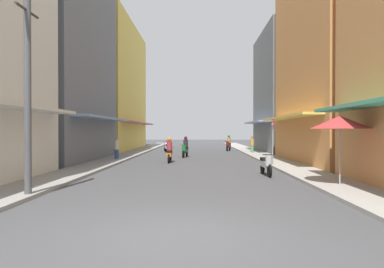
# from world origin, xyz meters

# --- Properties ---
(ground_plane) EXTENTS (98.53, 98.53, 0.00)m
(ground_plane) POSITION_xyz_m (0.00, 18.39, 0.00)
(ground_plane) COLOR #424244
(sidewalk_left) EXTENTS (1.95, 52.79, 0.12)m
(sidewalk_left) POSITION_xyz_m (-5.30, 18.39, 0.06)
(sidewalk_left) COLOR gray
(sidewalk_left) RESTS_ON ground
(sidewalk_right) EXTENTS (1.95, 52.79, 0.12)m
(sidewalk_right) POSITION_xyz_m (5.30, 18.39, 0.06)
(sidewalk_right) COLOR #9E9991
(sidewalk_right) RESTS_ON ground
(building_left_mid) EXTENTS (7.05, 9.93, 14.94)m
(building_left_mid) POSITION_xyz_m (-9.27, 14.77, 7.46)
(building_left_mid) COLOR slate
(building_left_mid) RESTS_ON ground
(building_left_far) EXTENTS (7.05, 13.65, 12.99)m
(building_left_far) POSITION_xyz_m (-9.27, 27.15, 6.49)
(building_left_far) COLOR #EFD159
(building_left_far) RESTS_ON ground
(building_right_mid) EXTENTS (7.05, 10.21, 15.27)m
(building_right_mid) POSITION_xyz_m (9.27, 13.56, 7.63)
(building_right_mid) COLOR #D88C4C
(building_right_mid) RESTS_ON ground
(building_right_far) EXTENTS (7.05, 9.13, 11.23)m
(building_right_far) POSITION_xyz_m (9.27, 24.00, 5.61)
(building_right_far) COLOR slate
(building_right_far) RESTS_ON ground
(motorbike_silver) EXTENTS (0.55, 1.81, 0.96)m
(motorbike_silver) POSITION_xyz_m (3.39, 8.16, 0.50)
(motorbike_silver) COLOR black
(motorbike_silver) RESTS_ON ground
(motorbike_maroon) EXTENTS (0.72, 1.75, 1.58)m
(motorbike_maroon) POSITION_xyz_m (3.37, 25.90, 0.70)
(motorbike_maroon) COLOR black
(motorbike_maroon) RESTS_ON ground
(motorbike_blue) EXTENTS (0.62, 1.79, 0.96)m
(motorbike_blue) POSITION_xyz_m (-2.71, 25.33, 0.50)
(motorbike_blue) COLOR black
(motorbike_blue) RESTS_ON ground
(motorbike_orange) EXTENTS (0.55, 1.81, 1.58)m
(motorbike_orange) POSITION_xyz_m (-1.41, 13.99, 0.70)
(motorbike_orange) COLOR black
(motorbike_orange) RESTS_ON ground
(motorbike_green) EXTENTS (0.58, 1.80, 1.58)m
(motorbike_green) POSITION_xyz_m (-0.61, 17.96, 0.70)
(motorbike_green) COLOR black
(motorbike_green) RESTS_ON ground
(motorbike_white) EXTENTS (0.67, 1.77, 0.96)m
(motorbike_white) POSITION_xyz_m (-2.50, 22.98, 0.50)
(motorbike_white) COLOR black
(motorbike_white) RESTS_ON ground
(pedestrian_midway) EXTENTS (0.34, 0.34, 1.61)m
(pedestrian_midway) POSITION_xyz_m (-5.05, 15.12, 0.80)
(pedestrian_midway) COLOR #334C8C
(pedestrian_midway) RESTS_ON ground
(pedestrian_foreground) EXTENTS (0.34, 0.34, 1.59)m
(pedestrian_foreground) POSITION_xyz_m (5.04, 21.75, 0.79)
(pedestrian_foreground) COLOR #598C59
(pedestrian_foreground) RESTS_ON ground
(vendor_umbrella) EXTENTS (1.99, 1.99, 2.49)m
(vendor_umbrella) POSITION_xyz_m (5.29, 5.17, 2.26)
(vendor_umbrella) COLOR #99999E
(vendor_umbrella) RESTS_ON ground
(utility_pole) EXTENTS (0.20, 1.20, 6.07)m
(utility_pole) POSITION_xyz_m (-4.58, 3.30, 3.11)
(utility_pole) COLOR #4C4C4F
(utility_pole) RESTS_ON ground
(street_sign_no_entry) EXTENTS (0.07, 0.60, 2.65)m
(street_sign_no_entry) POSITION_xyz_m (4.48, 11.66, 1.72)
(street_sign_no_entry) COLOR gray
(street_sign_no_entry) RESTS_ON ground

